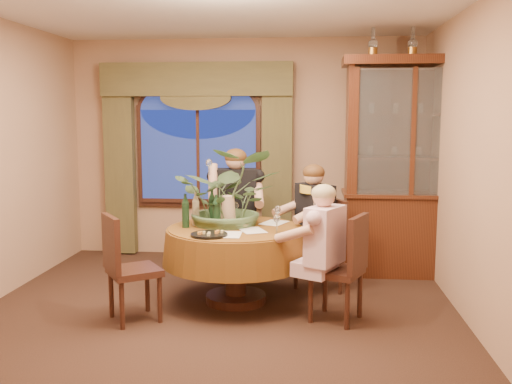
# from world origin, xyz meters

# --- Properties ---
(floor) EXTENTS (5.00, 5.00, 0.00)m
(floor) POSITION_xyz_m (0.00, 0.00, 0.00)
(floor) COLOR black
(floor) RESTS_ON ground
(wall_back) EXTENTS (4.50, 0.00, 4.50)m
(wall_back) POSITION_xyz_m (0.00, 2.50, 1.40)
(wall_back) COLOR #A37C5F
(wall_back) RESTS_ON ground
(wall_right) EXTENTS (0.00, 5.00, 5.00)m
(wall_right) POSITION_xyz_m (2.25, 0.00, 1.40)
(wall_right) COLOR #A37C5F
(wall_right) RESTS_ON ground
(window) EXTENTS (1.62, 0.10, 1.32)m
(window) POSITION_xyz_m (-0.60, 2.43, 1.30)
(window) COLOR navy
(window) RESTS_ON wall_back
(arched_transom) EXTENTS (1.60, 0.06, 0.44)m
(arched_transom) POSITION_xyz_m (-0.60, 2.43, 2.08)
(arched_transom) COLOR navy
(arched_transom) RESTS_ON wall_back
(drapery_left) EXTENTS (0.38, 0.14, 2.32)m
(drapery_left) POSITION_xyz_m (-1.63, 2.38, 1.18)
(drapery_left) COLOR #464226
(drapery_left) RESTS_ON floor
(drapery_right) EXTENTS (0.38, 0.14, 2.32)m
(drapery_right) POSITION_xyz_m (0.43, 2.38, 1.18)
(drapery_right) COLOR #464226
(drapery_right) RESTS_ON floor
(swag_valance) EXTENTS (2.45, 0.16, 0.42)m
(swag_valance) POSITION_xyz_m (-0.60, 2.35, 2.28)
(swag_valance) COLOR #464226
(swag_valance) RESTS_ON wall_back
(dining_table) EXTENTS (1.89, 1.89, 0.75)m
(dining_table) POSITION_xyz_m (0.13, 0.55, 0.38)
(dining_table) COLOR maroon
(dining_table) RESTS_ON floor
(china_cabinet) EXTENTS (1.53, 0.60, 2.48)m
(china_cabinet) POSITION_xyz_m (1.96, 1.75, 1.24)
(china_cabinet) COLOR #38180D
(china_cabinet) RESTS_ON floor
(oil_lamp_left) EXTENTS (0.11, 0.11, 0.34)m
(oil_lamp_left) POSITION_xyz_m (1.53, 1.75, 2.65)
(oil_lamp_left) COLOR #A5722D
(oil_lamp_left) RESTS_ON china_cabinet
(oil_lamp_center) EXTENTS (0.11, 0.11, 0.34)m
(oil_lamp_center) POSITION_xyz_m (1.96, 1.75, 2.65)
(oil_lamp_center) COLOR #A5722D
(oil_lamp_center) RESTS_ON china_cabinet
(oil_lamp_right) EXTENTS (0.11, 0.11, 0.34)m
(oil_lamp_right) POSITION_xyz_m (2.39, 1.75, 2.65)
(oil_lamp_right) COLOR #A5722D
(oil_lamp_right) RESTS_ON china_cabinet
(chair_right) EXTENTS (0.55, 0.55, 0.96)m
(chair_right) POSITION_xyz_m (1.09, 0.14, 0.48)
(chair_right) COLOR black
(chair_right) RESTS_ON floor
(chair_back_right) EXTENTS (0.57, 0.57, 0.96)m
(chair_back_right) POSITION_xyz_m (0.94, 0.98, 0.48)
(chair_back_right) COLOR black
(chair_back_right) RESTS_ON floor
(chair_back) EXTENTS (0.46, 0.46, 0.96)m
(chair_back) POSITION_xyz_m (0.04, 1.48, 0.48)
(chair_back) COLOR black
(chair_back) RESTS_ON floor
(chair_front_left) EXTENTS (0.58, 0.58, 0.96)m
(chair_front_left) POSITION_xyz_m (-0.70, -0.03, 0.48)
(chair_front_left) COLOR black
(chair_front_left) RESTS_ON floor
(person_pink) EXTENTS (0.57, 0.59, 1.24)m
(person_pink) POSITION_xyz_m (0.99, 0.08, 0.62)
(person_pink) COLOR beige
(person_pink) RESTS_ON floor
(person_back) EXTENTS (0.58, 0.54, 1.47)m
(person_back) POSITION_xyz_m (0.01, 1.50, 0.73)
(person_back) COLOR black
(person_back) RESTS_ON floor
(person_scarf) EXTENTS (0.63, 0.64, 1.33)m
(person_scarf) POSITION_xyz_m (0.90, 1.06, 0.67)
(person_scarf) COLOR black
(person_scarf) RESTS_ON floor
(stoneware_vase) EXTENTS (0.16, 0.16, 0.30)m
(stoneware_vase) POSITION_xyz_m (0.05, 0.65, 0.90)
(stoneware_vase) COLOR tan
(stoneware_vase) RESTS_ON dining_table
(centerpiece_plant) EXTENTS (1.03, 1.15, 0.89)m
(centerpiece_plant) POSITION_xyz_m (0.06, 0.72, 1.40)
(centerpiece_plant) COLOR #415E39
(centerpiece_plant) RESTS_ON dining_table
(olive_bowl) EXTENTS (0.15, 0.15, 0.05)m
(olive_bowl) POSITION_xyz_m (0.19, 0.53, 0.77)
(olive_bowl) COLOR #555E34
(olive_bowl) RESTS_ON dining_table
(cheese_platter) EXTENTS (0.33, 0.33, 0.02)m
(cheese_platter) POSITION_xyz_m (-0.05, 0.13, 0.76)
(cheese_platter) COLOR black
(cheese_platter) RESTS_ON dining_table
(wine_bottle_0) EXTENTS (0.07, 0.07, 0.33)m
(wine_bottle_0) POSITION_xyz_m (-0.35, 0.50, 0.92)
(wine_bottle_0) COLOR black
(wine_bottle_0) RESTS_ON dining_table
(wine_bottle_1) EXTENTS (0.07, 0.07, 0.33)m
(wine_bottle_1) POSITION_xyz_m (-0.27, 0.62, 0.92)
(wine_bottle_1) COLOR tan
(wine_bottle_1) RESTS_ON dining_table
(wine_bottle_2) EXTENTS (0.07, 0.07, 0.33)m
(wine_bottle_2) POSITION_xyz_m (-0.04, 0.48, 0.92)
(wine_bottle_2) COLOR black
(wine_bottle_2) RESTS_ON dining_table
(wine_bottle_3) EXTENTS (0.07, 0.07, 0.33)m
(wine_bottle_3) POSITION_xyz_m (-0.14, 0.78, 0.92)
(wine_bottle_3) COLOR black
(wine_bottle_3) RESTS_ON dining_table
(tasting_paper_0) EXTENTS (0.31, 0.36, 0.00)m
(tasting_paper_0) POSITION_xyz_m (0.32, 0.40, 0.75)
(tasting_paper_0) COLOR white
(tasting_paper_0) RESTS_ON dining_table
(tasting_paper_1) EXTENTS (0.31, 0.36, 0.00)m
(tasting_paper_1) POSITION_xyz_m (0.49, 0.80, 0.75)
(tasting_paper_1) COLOR white
(tasting_paper_1) RESTS_ON dining_table
(tasting_paper_2) EXTENTS (0.22, 0.30, 0.00)m
(tasting_paper_2) POSITION_xyz_m (0.13, 0.19, 0.75)
(tasting_paper_2) COLOR white
(tasting_paper_2) RESTS_ON dining_table
(wine_glass_person_pink) EXTENTS (0.07, 0.07, 0.18)m
(wine_glass_person_pink) POSITION_xyz_m (0.55, 0.32, 0.84)
(wine_glass_person_pink) COLOR silver
(wine_glass_person_pink) RESTS_ON dining_table
(wine_glass_person_back) EXTENTS (0.07, 0.07, 0.18)m
(wine_glass_person_back) POSITION_xyz_m (0.07, 1.02, 0.84)
(wine_glass_person_back) COLOR silver
(wine_glass_person_back) RESTS_ON dining_table
(wine_glass_person_scarf) EXTENTS (0.07, 0.07, 0.18)m
(wine_glass_person_scarf) POSITION_xyz_m (0.53, 0.81, 0.84)
(wine_glass_person_scarf) COLOR silver
(wine_glass_person_scarf) RESTS_ON dining_table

